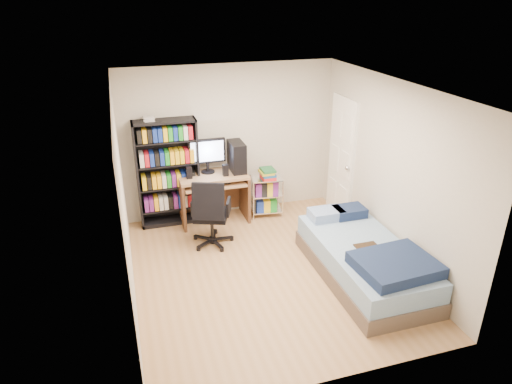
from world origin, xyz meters
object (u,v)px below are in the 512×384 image
object	(u,v)px
media_shelf	(168,172)
computer_desk	(219,177)
bed	(365,260)
office_chair	(211,224)

from	to	relation	value
media_shelf	computer_desk	size ratio (longest dim) A/B	1.30
media_shelf	bed	bearing A→B (deg)	-46.31
computer_desk	office_chair	bearing A→B (deg)	-110.64
media_shelf	bed	world-z (taller)	media_shelf
media_shelf	office_chair	size ratio (longest dim) A/B	1.68
office_chair	bed	xyz separation A→B (m)	(1.76, -1.44, -0.07)
office_chair	bed	world-z (taller)	office_chair
computer_desk	bed	distance (m)	2.73
office_chair	bed	size ratio (longest dim) A/B	0.49
computer_desk	media_shelf	bearing A→B (deg)	173.86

